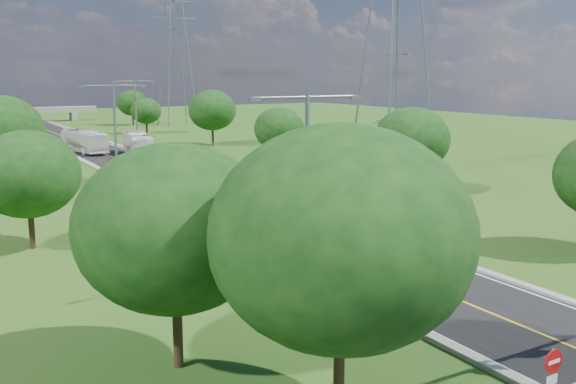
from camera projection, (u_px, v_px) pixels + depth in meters
The scene contains 23 objects.
ground at pixel (134, 166), 74.80m from camera, with size 260.00×260.00×0.00m, color #245417.
road at pixel (119, 160), 79.90m from camera, with size 8.00×150.00×0.06m, color black.
curb_left at pixel (85, 162), 77.79m from camera, with size 0.50×150.00×0.22m, color gray.
curb_right at pixel (152, 157), 81.98m from camera, with size 0.50×150.00×0.22m, color gray.
do_not_enter_left at pixel (552, 371), 19.39m from camera, with size 0.76×0.11×2.50m.
speed_limit_sign at pixel (261, 175), 58.35m from camera, with size 0.55×0.09×2.40m.
overpass at pixel (27, 111), 142.40m from camera, with size 30.00×3.00×3.20m.
streetlight_near_left at pixel (307, 176), 29.94m from camera, with size 5.90×0.25×10.00m.
streetlight_mid_left at pixel (115, 126), 58.00m from camera, with size 5.90×0.25×10.00m.
streetlight_far_right at pixel (136, 107), 91.99m from camera, with size 5.90×0.25×10.00m.
power_tower_near at pixel (395, 41), 66.10m from camera, with size 9.00×6.40×28.00m.
power_tower_far at pixel (176, 57), 131.86m from camera, with size 9.00×6.40×28.00m.
tree_la at pixel (174, 228), 22.71m from camera, with size 7.14×7.14×8.30m.
tree_lb at pixel (28, 174), 38.85m from camera, with size 6.30×6.30×7.33m.
tree_lc at pixel (1, 131), 57.88m from camera, with size 7.56×7.56×8.79m.
tree_lf at pixel (341, 237), 18.97m from camera, with size 7.98×7.98×9.28m.
tree_rb at pixel (412, 139), 56.28m from camera, with size 6.72×6.72×7.82m.
tree_rc at pixel (279, 129), 74.61m from camera, with size 5.88×5.88×6.84m.
tree_rd at pixel (212, 110), 95.84m from camera, with size 7.14×7.14×8.30m.
tree_re at pixel (146, 111), 115.25m from camera, with size 5.46×5.46×6.35m.
tree_rf at pixel (132, 103), 133.87m from camera, with size 6.30×6.30×7.33m.
bus_outbound at pixel (138, 144), 83.49m from camera, with size 2.62×11.22×3.12m, color white.
bus_inbound at pixel (84, 141), 87.28m from camera, with size 2.60×11.12×3.10m, color silver.
Camera 1 is at (-21.60, -13.14, 10.65)m, focal length 40.00 mm.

